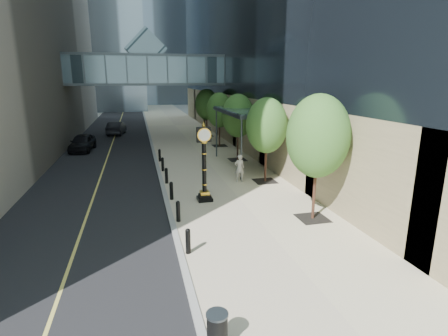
{
  "coord_description": "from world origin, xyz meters",
  "views": [
    {
      "loc": [
        -4.31,
        -11.18,
        6.54
      ],
      "look_at": [
        -0.32,
        4.9,
        2.33
      ],
      "focal_mm": 28.0,
      "sensor_mm": 36.0,
      "label": 1
    }
  ],
  "objects_px": {
    "street_clock": "(204,168)",
    "trash_bin": "(217,331)",
    "car_near": "(83,142)",
    "car_far": "(116,128)",
    "pedestrian": "(239,168)"
  },
  "relations": [
    {
      "from": "street_clock",
      "to": "trash_bin",
      "type": "distance_m",
      "value": 11.03
    },
    {
      "from": "car_near",
      "to": "street_clock",
      "type": "bearing_deg",
      "value": -57.46
    },
    {
      "from": "street_clock",
      "to": "trash_bin",
      "type": "xyz_separation_m",
      "value": [
        -1.75,
        -10.8,
        -1.38
      ]
    },
    {
      "from": "trash_bin",
      "to": "car_near",
      "type": "height_order",
      "value": "car_near"
    },
    {
      "from": "car_far",
      "to": "trash_bin",
      "type": "bearing_deg",
      "value": 104.27
    },
    {
      "from": "street_clock",
      "to": "car_far",
      "type": "bearing_deg",
      "value": 101.65
    },
    {
      "from": "pedestrian",
      "to": "car_far",
      "type": "xyz_separation_m",
      "value": [
        -8.76,
        23.29,
        -0.17
      ]
    },
    {
      "from": "pedestrian",
      "to": "car_far",
      "type": "bearing_deg",
      "value": -68.51
    },
    {
      "from": "street_clock",
      "to": "car_far",
      "type": "xyz_separation_m",
      "value": [
        -5.87,
        26.34,
        -1.1
      ]
    },
    {
      "from": "pedestrian",
      "to": "trash_bin",
      "type": "bearing_deg",
      "value": 72.32
    },
    {
      "from": "street_clock",
      "to": "car_near",
      "type": "bearing_deg",
      "value": 116.13
    },
    {
      "from": "trash_bin",
      "to": "street_clock",
      "type": "bearing_deg",
      "value": 80.77
    },
    {
      "from": "street_clock",
      "to": "pedestrian",
      "type": "relative_size",
      "value": 2.33
    },
    {
      "from": "car_near",
      "to": "car_far",
      "type": "distance_m",
      "value": 10.09
    },
    {
      "from": "car_near",
      "to": "pedestrian",
      "type": "bearing_deg",
      "value": -44.51
    }
  ]
}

